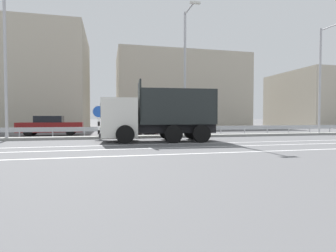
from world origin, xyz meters
name	(u,v)px	position (x,y,z in m)	size (l,w,h in m)	color
ground_plane	(182,140)	(0.00, 0.00, 0.00)	(320.00, 320.00, 0.00)	#565659
lane_strip_0	(166,144)	(-1.56, -2.29, 0.00)	(59.14, 0.16, 0.01)	silver
lane_strip_1	(174,148)	(-1.56, -4.00, 0.00)	(59.14, 0.16, 0.01)	silver
lane_strip_2	(187,154)	(-1.56, -6.18, 0.00)	(59.14, 0.16, 0.01)	silver
median_island	(173,136)	(0.00, 2.35, 0.09)	(32.53, 1.10, 0.18)	gray
median_guardrail	(170,129)	(0.00, 3.19, 0.57)	(59.14, 0.09, 0.78)	#9EA0A5
dump_truck	(144,120)	(-2.48, -0.42, 1.33)	(7.00, 3.16, 3.63)	silver
median_road_sign	(99,121)	(-5.24, 2.35, 1.24)	(0.83, 0.16, 2.27)	white
street_lamp_1	(4,59)	(-10.89, 2.07, 5.11)	(0.71, 2.04, 9.29)	#ADADB2
street_lamp_2	(186,68)	(0.94, 2.26, 5.10)	(0.70, 2.36, 9.19)	#ADADB2
street_lamp_3	(322,76)	(12.79, 2.23, 4.93)	(0.71, 2.29, 8.88)	#ADADB2
parked_car_2	(51,126)	(-9.04, 6.08, 0.79)	(4.86, 2.00, 1.57)	maroon
parked_car_3	(135,125)	(-2.35, 6.35, 0.79)	(4.52, 2.27, 1.59)	maroon
background_building_0	(32,80)	(-13.99, 20.18, 6.13)	(13.42, 12.90, 12.25)	#B7AD99
background_building_1	(180,92)	(6.37, 23.06, 5.40)	(19.14, 10.37, 10.80)	#B7AD99
background_building_2	(315,100)	(28.97, 20.68, 4.37)	(11.05, 12.63, 8.74)	#B7AD99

